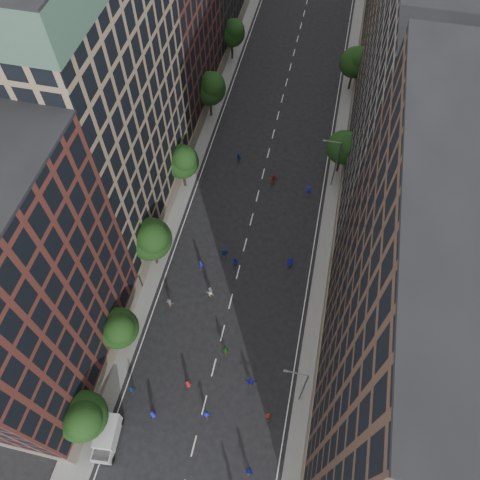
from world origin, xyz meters
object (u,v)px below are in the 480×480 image
(streetlamp_far, at_px, (335,162))
(skater_2, at_px, (248,471))
(cargo_van, at_px, (107,437))
(streetlamp_near, at_px, (302,386))
(skater_0, at_px, (153,414))

(streetlamp_far, height_order, skater_2, streetlamp_far)
(streetlamp_far, relative_size, cargo_van, 1.79)
(streetlamp_near, xyz_separation_m, skater_0, (-15.68, -5.42, -4.38))
(streetlamp_far, distance_m, cargo_van, 46.43)
(streetlamp_far, xyz_separation_m, cargo_van, (-19.68, -41.89, -3.80))
(cargo_van, xyz_separation_m, skater_0, (4.00, 3.47, -0.57))
(streetlamp_near, xyz_separation_m, streetlamp_far, (0.00, 33.00, 0.00))
(skater_0, relative_size, skater_2, 0.93)
(streetlamp_near, distance_m, skater_0, 17.16)
(streetlamp_near, height_order, cargo_van, streetlamp_near)
(streetlamp_near, relative_size, streetlamp_far, 1.00)
(streetlamp_far, height_order, skater_0, streetlamp_far)
(cargo_van, relative_size, skater_2, 2.96)
(skater_2, bearing_deg, streetlamp_near, -121.62)
(streetlamp_far, distance_m, skater_0, 41.73)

